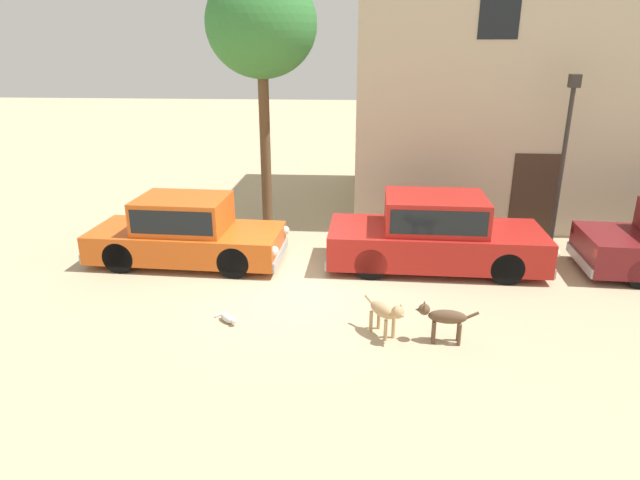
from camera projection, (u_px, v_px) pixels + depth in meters
name	position (u px, v px, depth m)	size (l,w,h in m)	color
ground_plane	(300.00, 285.00, 11.01)	(80.00, 80.00, 0.00)	tan
parked_sedan_nearest	(186.00, 231.00, 11.97)	(4.32, 1.83, 1.48)	#D15619
parked_sedan_second	(435.00, 233.00, 11.70)	(4.71, 1.91, 1.58)	#AD1E19
apartment_block	(581.00, 71.00, 15.46)	(12.56, 6.57, 7.74)	#BCB299
stray_dog_spotted	(386.00, 312.00, 8.91)	(0.68, 0.82, 0.70)	tan
stray_dog_tan	(443.00, 317.00, 8.76)	(1.01, 0.26, 0.68)	brown
stray_cat	(228.00, 318.00, 9.52)	(0.46, 0.51, 0.15)	beige
street_lamp	(566.00, 141.00, 12.27)	(0.22, 0.22, 3.96)	#2D2B28
acacia_tree_left	(261.00, 26.00, 12.59)	(2.58, 2.32, 6.25)	brown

